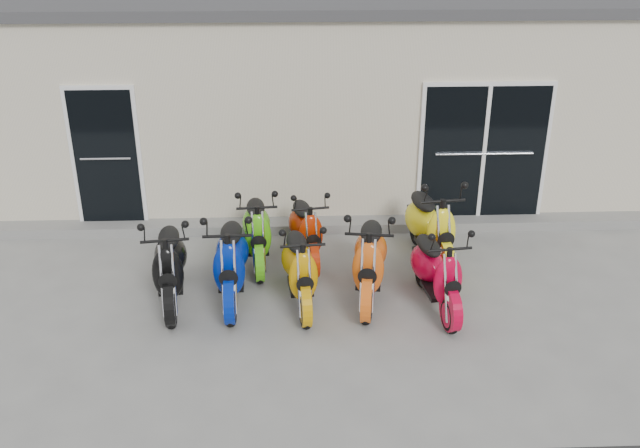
# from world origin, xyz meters

# --- Properties ---
(ground) EXTENTS (80.00, 80.00, 0.00)m
(ground) POSITION_xyz_m (0.00, 0.00, 0.00)
(ground) COLOR gray
(ground) RESTS_ON ground
(building) EXTENTS (14.00, 6.00, 3.20)m
(building) POSITION_xyz_m (0.00, 5.20, 1.60)
(building) COLOR beige
(building) RESTS_ON ground
(front_step) EXTENTS (14.00, 0.40, 0.15)m
(front_step) POSITION_xyz_m (0.00, 2.02, 0.07)
(front_step) COLOR gray
(front_step) RESTS_ON ground
(door_left) EXTENTS (1.07, 0.08, 2.22)m
(door_left) POSITION_xyz_m (-3.20, 2.17, 1.26)
(door_left) COLOR black
(door_left) RESTS_ON front_step
(door_right) EXTENTS (2.02, 0.08, 2.22)m
(door_right) POSITION_xyz_m (2.60, 2.17, 1.26)
(door_right) COLOR black
(door_right) RESTS_ON front_step
(scooter_front_black) EXTENTS (0.89, 1.88, 1.34)m
(scooter_front_black) POSITION_xyz_m (-1.95, -0.11, 0.67)
(scooter_front_black) COLOR black
(scooter_front_black) RESTS_ON ground
(scooter_front_blue) EXTENTS (0.75, 1.89, 1.38)m
(scooter_front_blue) POSITION_xyz_m (-1.17, -0.06, 0.69)
(scooter_front_blue) COLOR #021D91
(scooter_front_blue) RESTS_ON ground
(scooter_front_orange_a) EXTENTS (0.79, 1.77, 1.27)m
(scooter_front_orange_a) POSITION_xyz_m (-0.29, -0.21, 0.63)
(scooter_front_orange_a) COLOR #CF9006
(scooter_front_orange_a) RESTS_ON ground
(scooter_front_orange_b) EXTENTS (0.94, 1.94, 1.37)m
(scooter_front_orange_b) POSITION_xyz_m (0.61, -0.09, 0.69)
(scooter_front_orange_b) COLOR #E55C15
(scooter_front_orange_b) RESTS_ON ground
(scooter_front_red) EXTENTS (0.84, 1.78, 1.27)m
(scooter_front_red) POSITION_xyz_m (1.44, -0.38, 0.63)
(scooter_front_red) COLOR red
(scooter_front_red) RESTS_ON ground
(scooter_back_green) EXTENTS (0.77, 1.77, 1.28)m
(scooter_back_green) POSITION_xyz_m (-0.88, 0.94, 0.64)
(scooter_back_green) COLOR #4EBC12
(scooter_back_green) RESTS_ON ground
(scooter_back_red) EXTENTS (0.83, 1.69, 1.20)m
(scooter_back_red) POSITION_xyz_m (-0.19, 0.99, 0.60)
(scooter_back_red) COLOR #AE2404
(scooter_back_red) RESTS_ON ground
(scooter_back_yellow) EXTENTS (0.93, 1.99, 1.42)m
(scooter_back_yellow) POSITION_xyz_m (1.57, 0.84, 0.71)
(scooter_back_yellow) COLOR yellow
(scooter_back_yellow) RESTS_ON ground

